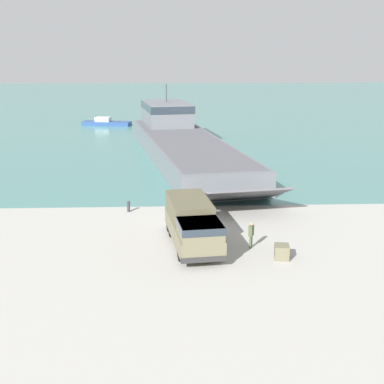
{
  "coord_description": "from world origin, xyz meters",
  "views": [
    {
      "loc": [
        -1.52,
        -36.0,
        11.88
      ],
      "look_at": [
        0.13,
        1.79,
        2.01
      ],
      "focal_mm": 50.0,
      "sensor_mm": 36.0,
      "label": 1
    }
  ],
  "objects_px": {
    "moored_boat_a": "(106,123)",
    "cargo_crate": "(282,252)",
    "soldier_on_ramp": "(251,233)",
    "mooring_bollard": "(128,206)",
    "landing_craft": "(180,138)",
    "military_truck": "(193,223)"
  },
  "relations": [
    {
      "from": "military_truck",
      "to": "landing_craft",
      "type": "bearing_deg",
      "value": 173.22
    },
    {
      "from": "landing_craft",
      "to": "cargo_crate",
      "type": "height_order",
      "value": "landing_craft"
    },
    {
      "from": "soldier_on_ramp",
      "to": "mooring_bollard",
      "type": "height_order",
      "value": "soldier_on_ramp"
    },
    {
      "from": "landing_craft",
      "to": "moored_boat_a",
      "type": "xyz_separation_m",
      "value": [
        -11.92,
        26.59,
        -1.43
      ]
    },
    {
      "from": "soldier_on_ramp",
      "to": "mooring_bollard",
      "type": "relative_size",
      "value": 1.9
    },
    {
      "from": "landing_craft",
      "to": "cargo_crate",
      "type": "distance_m",
      "value": 35.07
    },
    {
      "from": "mooring_bollard",
      "to": "cargo_crate",
      "type": "bearing_deg",
      "value": -45.92
    },
    {
      "from": "moored_boat_a",
      "to": "cargo_crate",
      "type": "xyz_separation_m",
      "value": [
        17.22,
        -61.23,
        -0.04
      ]
    },
    {
      "from": "soldier_on_ramp",
      "to": "moored_boat_a",
      "type": "bearing_deg",
      "value": -48.85
    },
    {
      "from": "military_truck",
      "to": "soldier_on_ramp",
      "type": "bearing_deg",
      "value": 73.26
    },
    {
      "from": "landing_craft",
      "to": "military_truck",
      "type": "bearing_deg",
      "value": -99.24
    },
    {
      "from": "landing_craft",
      "to": "soldier_on_ramp",
      "type": "relative_size",
      "value": 26.38
    },
    {
      "from": "moored_boat_a",
      "to": "mooring_bollard",
      "type": "xyz_separation_m",
      "value": [
        7.42,
        -51.11,
        0.02
      ]
    },
    {
      "from": "landing_craft",
      "to": "cargo_crate",
      "type": "bearing_deg",
      "value": -90.73
    },
    {
      "from": "landing_craft",
      "to": "moored_boat_a",
      "type": "relative_size",
      "value": 5.19
    },
    {
      "from": "landing_craft",
      "to": "mooring_bollard",
      "type": "height_order",
      "value": "landing_craft"
    },
    {
      "from": "military_truck",
      "to": "mooring_bollard",
      "type": "height_order",
      "value": "military_truck"
    },
    {
      "from": "military_truck",
      "to": "moored_boat_a",
      "type": "distance_m",
      "value": 59.93
    },
    {
      "from": "landing_craft",
      "to": "mooring_bollard",
      "type": "relative_size",
      "value": 50.17
    },
    {
      "from": "mooring_bollard",
      "to": "cargo_crate",
      "type": "distance_m",
      "value": 14.09
    },
    {
      "from": "soldier_on_ramp",
      "to": "cargo_crate",
      "type": "height_order",
      "value": "soldier_on_ramp"
    },
    {
      "from": "moored_boat_a",
      "to": "cargo_crate",
      "type": "bearing_deg",
      "value": 27.5
    }
  ]
}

